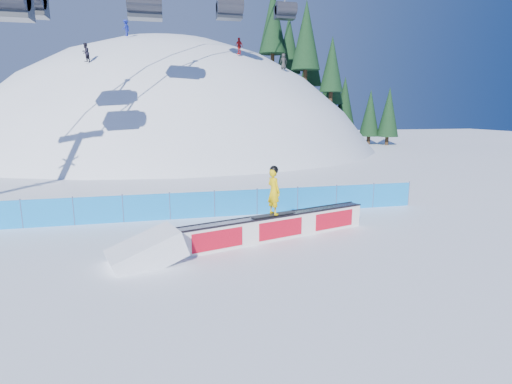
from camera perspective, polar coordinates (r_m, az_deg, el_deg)
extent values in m
plane|color=white|center=(14.12, -7.62, -8.42)|extent=(160.00, 160.00, 0.00)
sphere|color=white|center=(59.76, -11.19, -11.11)|extent=(64.00, 64.00, 64.00)
cylinder|color=#2F2013|center=(56.76, 2.20, 18.37)|extent=(0.50, 0.50, 1.40)
cone|color=black|center=(57.63, 2.25, 23.62)|extent=(4.15, 4.15, 9.43)
cylinder|color=#2F2013|center=(52.13, 5.27, 17.49)|extent=(0.50, 0.50, 1.40)
cone|color=black|center=(52.86, 5.37, 22.76)|extent=(3.77, 3.77, 8.57)
cylinder|color=#2F2013|center=(58.16, 6.56, 15.58)|extent=(0.50, 0.50, 1.40)
cone|color=black|center=(58.73, 6.68, 20.48)|extent=(3.90, 3.90, 8.86)
cylinder|color=#2F2013|center=(60.30, 5.40, 15.66)|extent=(0.50, 0.50, 1.40)
cone|color=black|center=(60.79, 5.48, 19.89)|extent=(3.42, 3.42, 7.78)
cylinder|color=#2F2013|center=(56.80, 11.24, 12.12)|extent=(0.50, 0.50, 1.40)
cone|color=black|center=(56.97, 11.39, 15.78)|extent=(2.67, 2.67, 6.07)
cylinder|color=#2F2013|center=(58.46, 11.87, 10.93)|extent=(0.50, 0.50, 1.40)
cone|color=black|center=(58.57, 12.04, 14.77)|extent=(2.93, 2.93, 6.65)
cylinder|color=#2F2013|center=(63.19, 9.89, 10.93)|extent=(0.50, 0.50, 1.40)
cone|color=black|center=(63.35, 10.05, 15.47)|extent=(3.89, 3.89, 8.85)
cylinder|color=#2F2013|center=(58.05, 13.90, 8.69)|extent=(0.50, 0.50, 1.40)
cone|color=black|center=(58.06, 14.15, 13.82)|extent=(4.06, 4.06, 9.22)
cylinder|color=#2F2013|center=(58.05, 17.24, 6.89)|extent=(0.50, 0.50, 1.40)
cone|color=black|center=(57.90, 17.50, 11.18)|extent=(3.30, 3.30, 7.51)
cylinder|color=#2F2013|center=(66.63, 15.70, 7.51)|extent=(0.50, 0.50, 1.40)
cone|color=black|center=(66.49, 15.91, 11.23)|extent=(3.29, 3.29, 7.47)
cube|color=#0D7DD6|center=(18.26, -9.06, -1.89)|extent=(22.00, 0.03, 1.20)
cylinder|color=#404973|center=(19.12, -30.49, -2.61)|extent=(0.05, 0.05, 1.30)
cylinder|color=#404973|center=(18.61, -24.62, -2.40)|extent=(0.05, 0.05, 1.30)
cylinder|color=#404973|center=(18.30, -18.47, -2.16)|extent=(0.05, 0.05, 1.30)
cylinder|color=#404973|center=(18.21, -12.20, -1.88)|extent=(0.05, 0.05, 1.30)
cylinder|color=#404973|center=(18.34, -5.95, -1.58)|extent=(0.05, 0.05, 1.30)
cylinder|color=#404973|center=(18.68, 0.15, -1.28)|extent=(0.05, 0.05, 1.30)
cylinder|color=#404973|center=(19.23, 5.96, -0.97)|extent=(0.05, 0.05, 1.30)
cylinder|color=#404973|center=(19.96, 11.40, -0.67)|extent=(0.05, 0.05, 1.30)
cylinder|color=#404973|center=(20.86, 16.41, -0.40)|extent=(0.05, 0.05, 1.30)
cylinder|color=#404973|center=(21.91, 20.97, -0.14)|extent=(0.05, 0.05, 1.30)
cylinder|color=#26272F|center=(32.07, -15.67, 24.78)|extent=(2.40, 1.50, 1.50)
cylinder|color=#26272F|center=(41.06, -3.74, 25.04)|extent=(2.40, 1.50, 1.50)
cylinder|color=#26272F|center=(52.00, 4.33, 24.68)|extent=(2.40, 1.50, 1.50)
cube|color=white|center=(15.23, 3.05, -5.06)|extent=(7.77, 2.74, 0.90)
cube|color=#979AA4|center=(15.10, 3.07, -3.36)|extent=(7.70, 2.74, 0.04)
cube|color=black|center=(14.89, 3.62, -3.55)|extent=(7.64, 2.29, 0.06)
cube|color=black|center=(15.32, 2.54, -3.11)|extent=(7.64, 2.29, 0.06)
cube|color=red|center=(15.02, 3.59, -5.30)|extent=(7.25, 2.17, 0.67)
cube|color=red|center=(15.44, 2.53, -4.82)|extent=(7.25, 2.17, 0.67)
cube|color=black|center=(15.00, 2.52, -3.23)|extent=(1.81, 0.82, 0.03)
imported|color=#DDB807|center=(14.80, 2.55, 0.07)|extent=(0.61, 0.74, 1.73)
sphere|color=black|center=(14.66, 2.58, 3.17)|extent=(0.32, 0.32, 0.32)
imported|color=black|center=(40.78, -23.18, 17.86)|extent=(0.91, 0.99, 1.65)
imported|color=#B11919|center=(43.66, -2.42, 20.12)|extent=(1.04, 0.85, 1.65)
imported|color=#192798|center=(48.00, -18.09, 21.40)|extent=(1.05, 1.23, 1.65)
imported|color=#252525|center=(45.80, 3.95, 18.13)|extent=(0.85, 0.59, 1.65)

